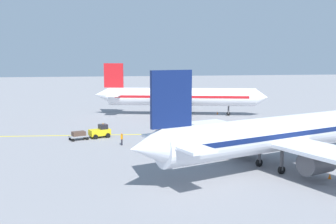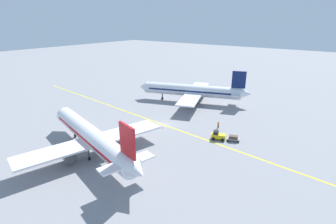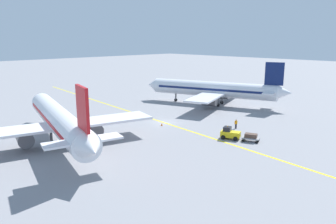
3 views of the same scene
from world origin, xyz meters
The scene contains 10 objects.
ground_plane centered at (0.00, 0.00, 0.00)m, with size 400.00×400.00×0.00m, color gray.
apron_yellow_centreline centered at (0.00, 0.00, 0.00)m, with size 0.40×120.00×0.01m, color yellow.
airplane_at_gate centered at (-20.12, 1.46, 3.71)m, with size 28.40×35.05×10.60m.
airplane_adjacent_stand centered at (20.37, 3.78, 3.71)m, with size 28.11×34.40×10.60m.
baggage_tug_white centered at (0.40, -14.88, 0.90)m, with size 2.60×3.34×2.11m.
baggage_cart_trailing centered at (1.61, -17.94, 0.76)m, with size 2.26×2.93×1.24m.
ground_crew_worker centered at (6.19, -12.11, 0.91)m, with size 0.55×0.33×1.68m.
traffic_cone_near_nose centered at (24.75, 6.73, 0.28)m, with size 0.32×0.32×0.55m, color orange.
traffic_cone_mid_apron centered at (-19.93, 9.58, 0.28)m, with size 0.32×0.32×0.55m, color orange.
traffic_cone_by_wingtip centered at (-1.84, -1.44, 0.28)m, with size 0.32×0.32×0.55m, color orange.
Camera 1 is at (58.13, -15.45, 11.59)m, focal length 42.00 mm.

